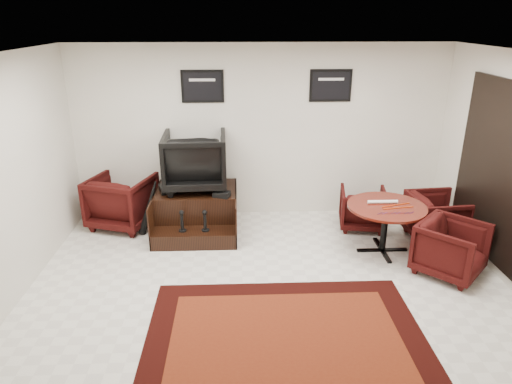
% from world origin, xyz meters
% --- Properties ---
extents(ground, '(6.00, 6.00, 0.00)m').
position_xyz_m(ground, '(0.00, 0.00, 0.00)').
color(ground, white).
rests_on(ground, ground).
extents(room_shell, '(6.02, 5.02, 2.81)m').
position_xyz_m(room_shell, '(0.41, 0.12, 1.79)').
color(room_shell, silver).
rests_on(room_shell, ground).
extents(area_rug, '(2.95, 2.21, 0.01)m').
position_xyz_m(area_rug, '(0.11, -0.87, 0.01)').
color(area_rug, black).
rests_on(area_rug, ground).
extents(shine_podium, '(1.26, 1.29, 0.65)m').
position_xyz_m(shine_podium, '(-1.03, 1.89, 0.30)').
color(shine_podium, black).
rests_on(shine_podium, ground).
extents(shine_chair, '(0.97, 0.92, 0.97)m').
position_xyz_m(shine_chair, '(-1.03, 2.02, 1.13)').
color(shine_chair, black).
rests_on(shine_chair, shine_podium).
extents(shoes_pair, '(0.29, 0.33, 0.10)m').
position_xyz_m(shoes_pair, '(-1.46, 1.85, 0.70)').
color(shoes_pair, black).
rests_on(shoes_pair, shine_podium).
extents(polish_kit, '(0.28, 0.23, 0.08)m').
position_xyz_m(polish_kit, '(-0.62, 1.62, 0.69)').
color(polish_kit, black).
rests_on(polish_kit, shine_podium).
extents(umbrella_black, '(0.34, 0.13, 0.90)m').
position_xyz_m(umbrella_black, '(-1.74, 1.72, 0.45)').
color(umbrella_black, black).
rests_on(umbrella_black, ground).
extents(umbrella_hooked, '(0.30, 0.11, 0.80)m').
position_xyz_m(umbrella_hooked, '(-1.76, 1.90, 0.40)').
color(umbrella_hooked, black).
rests_on(umbrella_hooked, ground).
extents(armchair_side, '(1.11, 1.07, 0.92)m').
position_xyz_m(armchair_side, '(-2.22, 2.08, 0.46)').
color(armchair_side, black).
rests_on(armchair_side, ground).
extents(meeting_table, '(1.09, 1.09, 0.71)m').
position_xyz_m(meeting_table, '(1.69, 1.03, 0.62)').
color(meeting_table, '#49100A').
rests_on(meeting_table, ground).
extents(table_chair_back, '(0.78, 0.75, 0.71)m').
position_xyz_m(table_chair_back, '(1.59, 1.84, 0.35)').
color(table_chair_back, black).
rests_on(table_chair_back, ground).
extents(table_chair_window, '(0.78, 0.82, 0.79)m').
position_xyz_m(table_chair_window, '(2.60, 1.37, 0.39)').
color(table_chair_window, black).
rests_on(table_chair_window, ground).
extents(table_chair_corner, '(1.05, 1.05, 0.79)m').
position_xyz_m(table_chair_corner, '(2.37, 0.40, 0.39)').
color(table_chair_corner, black).
rests_on(table_chair_corner, ground).
extents(paper_roll, '(0.42, 0.05, 0.05)m').
position_xyz_m(paper_roll, '(1.65, 1.11, 0.74)').
color(paper_roll, white).
rests_on(paper_roll, meeting_table).
extents(table_clutter, '(0.57, 0.37, 0.01)m').
position_xyz_m(table_clutter, '(1.79, 0.92, 0.72)').
color(table_clutter, '#D63E0B').
rests_on(table_clutter, meeting_table).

